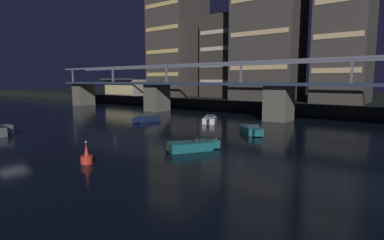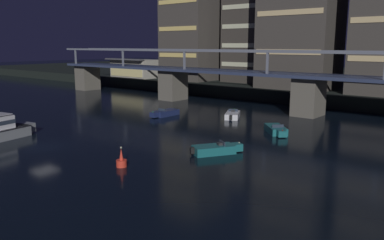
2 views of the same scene
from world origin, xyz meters
TOP-DOWN VIEW (x-y plane):
  - ground_plane at (0.00, 0.00)m, footprint 400.00×400.00m
  - far_riverbank at (0.00, 82.16)m, footprint 240.00×80.00m
  - river_bridge at (0.00, 34.15)m, footprint 85.42×6.40m
  - tower_west_low at (-21.99, 51.69)m, footprint 11.66×12.98m
  - tower_west_tall at (-8.38, 54.10)m, footprint 10.77×8.25m
  - tower_central at (4.65, 49.17)m, footprint 13.25×10.13m
  - tower_east_tall at (19.04, 50.84)m, footprint 8.76×12.65m
  - waterfront_pavilion at (-36.68, 46.07)m, footprint 12.40×7.40m
  - speedboat_near_center at (15.16, 20.75)m, footprint 4.33×4.44m
  - speedboat_near_right at (14.84, 9.23)m, footprint 3.71×4.83m
  - speedboat_mid_left at (5.80, 25.70)m, footprint 3.46×4.91m
  - speedboat_mid_center at (-2.70, 20.76)m, footprint 1.83×5.20m
  - channel_buoy at (11.10, 0.81)m, footprint 0.90×0.90m

SIDE VIEW (x-z plane):
  - ground_plane at x=0.00m, z-range 0.00..0.00m
  - speedboat_near_center at x=15.16m, z-range -0.17..0.99m
  - speedboat_near_right at x=14.84m, z-range -0.17..0.99m
  - speedboat_mid_left at x=5.80m, z-range -0.17..0.99m
  - speedboat_mid_center at x=-2.70m, z-range -0.17..0.99m
  - channel_buoy at x=11.10m, z-range -0.40..1.36m
  - far_riverbank at x=0.00m, z-range 0.00..2.20m
  - river_bridge at x=0.00m, z-range -0.49..8.89m
  - waterfront_pavilion at x=-36.68m, z-range 2.09..6.79m
  - tower_west_tall at x=-8.38m, z-range 2.05..22.20m
  - tower_west_low at x=-21.99m, z-range 2.05..31.21m
  - tower_east_tall at x=19.04m, z-range 2.05..31.96m
  - tower_central at x=4.65m, z-range 2.05..36.24m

